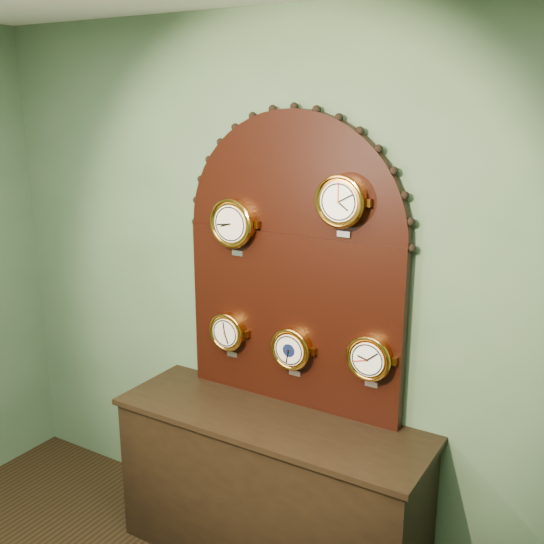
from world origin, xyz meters
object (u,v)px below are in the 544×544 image
Objects in this scene: display_board at (293,254)px; tide_clock at (370,358)px; barometer at (292,348)px; shop_counter at (270,492)px; roman_clock at (233,223)px; hygrometer at (228,331)px; arabic_clock at (341,201)px.

display_board is 0.63m from tide_clock.
display_board is 5.64× the size of barometer.
shop_counter is 5.24× the size of roman_clock.
tide_clock is at bearing -0.02° from hygrometer.
roman_clock is 1.03× the size of arabic_clock.
arabic_clock is 1.08× the size of tide_clock.
barometer is at bearing -61.18° from display_board.
roman_clock reaches higher than hygrometer.
display_board is (0.00, 0.22, 1.23)m from shop_counter.
arabic_clock is at bearing -0.08° from hygrometer.
barometer is at bearing 0.12° from roman_clock.
barometer is 0.99× the size of tide_clock.
hygrometer is 0.96× the size of barometer.
shop_counter is 0.86m from hygrometer.
hygrometer is 0.95× the size of tide_clock.
arabic_clock is (0.60, 0.00, 0.16)m from roman_clock.
arabic_clock is at bearing 0.02° from roman_clock.
shop_counter is at bearing -152.02° from arabic_clock.
arabic_clock is at bearing -179.82° from tide_clock.
barometer is at bearing 76.57° from shop_counter.
roman_clock reaches higher than barometer.
display_board is 5.01× the size of roman_clock.
hygrometer is 0.81m from tide_clock.
display_board is at bearing 166.88° from arabic_clock.
display_board reaches higher than roman_clock.
shop_counter is 6.11× the size of hygrometer.
display_board is 5.84× the size of hygrometer.
roman_clock reaches higher than tide_clock.
shop_counter is 1.25m from display_board.
arabic_clock is (0.29, 0.15, 1.52)m from shop_counter.
arabic_clock reaches higher than tide_clock.
tide_clock is (0.77, 0.00, -0.57)m from roman_clock.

